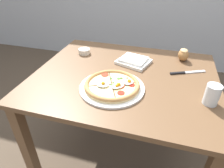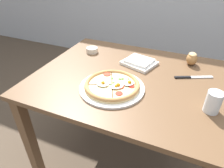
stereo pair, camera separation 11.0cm
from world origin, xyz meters
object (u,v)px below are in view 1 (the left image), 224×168
at_px(knife_main, 187,72).
at_px(dining_table, 124,89).
at_px(napkin_folded, 134,61).
at_px(ramekin_bowl, 84,51).
at_px(pizza, 112,86).
at_px(water_glass, 212,96).
at_px(bread_piece_near, 183,54).

bearing_deg(knife_main, dining_table, 174.73).
bearing_deg(dining_table, napkin_folded, 82.76).
distance_m(ramekin_bowl, knife_main, 0.74).
distance_m(dining_table, napkin_folded, 0.21).
bearing_deg(pizza, water_glass, 1.34).
relative_size(dining_table, bread_piece_near, 10.60).
bearing_deg(water_glass, knife_main, 109.41).
height_order(napkin_folded, water_glass, water_glass).
xyz_separation_m(bread_piece_near, knife_main, (0.03, -0.18, -0.04)).
bearing_deg(bread_piece_near, knife_main, -80.63).
xyz_separation_m(napkin_folded, bread_piece_near, (0.32, 0.14, 0.03)).
xyz_separation_m(ramekin_bowl, napkin_folded, (0.38, -0.05, -0.00)).
xyz_separation_m(pizza, knife_main, (0.41, 0.30, -0.02)).
height_order(dining_table, water_glass, water_glass).
bearing_deg(ramekin_bowl, pizza, -49.41).
bearing_deg(dining_table, bread_piece_near, 42.34).
xyz_separation_m(pizza, bread_piece_near, (0.38, 0.48, 0.02)).
bearing_deg(ramekin_bowl, water_glass, -23.98).
relative_size(bread_piece_near, knife_main, 0.48).
height_order(pizza, bread_piece_near, bread_piece_near).
distance_m(ramekin_bowl, bread_piece_near, 0.71).
relative_size(ramekin_bowl, bread_piece_near, 0.85).
xyz_separation_m(dining_table, bread_piece_near, (0.34, 0.31, 0.15)).
distance_m(knife_main, water_glass, 0.31).
distance_m(pizza, napkin_folded, 0.34).
height_order(ramekin_bowl, napkin_folded, ramekin_bowl).
relative_size(pizza, ramekin_bowl, 4.06).
height_order(dining_table, ramekin_bowl, ramekin_bowl).
height_order(pizza, knife_main, pizza).
xyz_separation_m(ramekin_bowl, knife_main, (0.74, -0.09, -0.02)).
height_order(dining_table, pizza, pizza).
height_order(dining_table, knife_main, knife_main).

